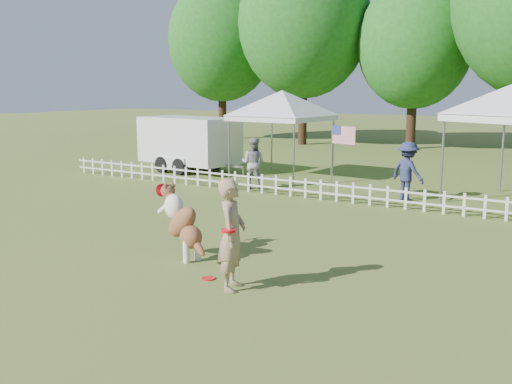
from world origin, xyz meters
TOP-DOWN VIEW (x-y plane):
  - ground at (0.00, 0.00)m, footprint 120.00×120.00m
  - picket_fence at (0.00, 7.00)m, footprint 22.00×0.08m
  - handler at (1.32, -0.48)m, footprint 0.64×0.77m
  - dog at (-0.44, 0.42)m, footprint 1.42×0.85m
  - frisbee_on_turf at (0.70, -0.31)m, footprint 0.28×0.28m
  - canopy_tent_left at (-3.86, 10.15)m, footprint 3.13×3.13m
  - cargo_trailer at (-7.70, 9.61)m, footprint 5.09×2.72m
  - flag_pole at (-0.62, 7.40)m, footprint 0.84×0.24m
  - spectator_a at (-3.48, 7.63)m, footprint 0.90×0.75m
  - spectator_b at (1.36, 8.31)m, footprint 1.26×1.03m
  - tree_far_left at (-15.00, 22.00)m, footprint 6.60×6.60m
  - tree_left at (-9.00, 21.50)m, footprint 7.40×7.40m
  - tree_center_left at (-3.00, 22.50)m, footprint 6.00×6.00m

SIDE VIEW (x-z plane):
  - ground at x=0.00m, z-range 0.00..0.00m
  - frisbee_on_turf at x=0.70m, z-range 0.00..0.02m
  - picket_fence at x=0.00m, z-range 0.00..0.60m
  - dog at x=-0.44m, z-range 0.00..1.39m
  - spectator_a at x=-3.48m, z-range 0.00..1.64m
  - spectator_b at x=1.36m, z-range 0.00..1.70m
  - handler at x=1.32m, z-range 0.00..1.81m
  - cargo_trailer at x=-7.70m, z-range 0.00..2.14m
  - flag_pole at x=-0.62m, z-range 0.00..2.19m
  - canopy_tent_left at x=-3.86m, z-range 0.00..3.06m
  - tree_center_left at x=-3.00m, z-range 0.00..9.80m
  - tree_far_left at x=-15.00m, z-range 0.00..11.00m
  - tree_left at x=-9.00m, z-range 0.00..12.00m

